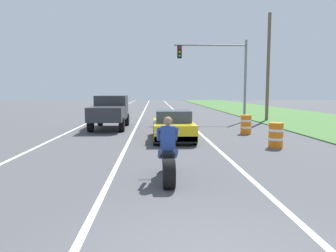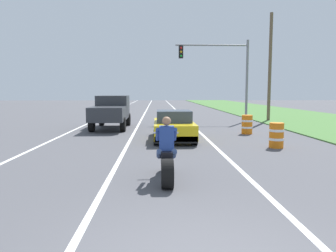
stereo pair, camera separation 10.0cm
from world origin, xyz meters
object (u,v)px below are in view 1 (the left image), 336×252
(motorcycle_with_rider, at_px, (168,158))
(construction_barrel_mid, at_px, (246,124))
(traffic_light_mast_near, at_px, (223,67))
(sports_car_yellow, at_px, (173,126))
(construction_barrel_nearest, at_px, (276,135))
(pickup_truck_left_lane_dark_grey, at_px, (110,110))

(motorcycle_with_rider, bearing_deg, construction_barrel_mid, 63.15)
(traffic_light_mast_near, bearing_deg, motorcycle_with_rider, -106.48)
(sports_car_yellow, height_order, traffic_light_mast_near, traffic_light_mast_near)
(construction_barrel_nearest, relative_size, construction_barrel_mid, 1.00)
(construction_barrel_nearest, bearing_deg, sports_car_yellow, 149.43)
(pickup_truck_left_lane_dark_grey, bearing_deg, traffic_light_mast_near, 28.57)
(traffic_light_mast_near, height_order, construction_barrel_nearest, traffic_light_mast_near)
(traffic_light_mast_near, relative_size, construction_barrel_mid, 6.00)
(traffic_light_mast_near, bearing_deg, construction_barrel_mid, -91.66)
(construction_barrel_mid, bearing_deg, traffic_light_mast_near, 88.34)
(motorcycle_with_rider, distance_m, construction_barrel_nearest, 6.54)
(motorcycle_with_rider, relative_size, traffic_light_mast_near, 0.37)
(sports_car_yellow, bearing_deg, construction_barrel_nearest, -30.57)
(pickup_truck_left_lane_dark_grey, height_order, construction_barrel_nearest, pickup_truck_left_lane_dark_grey)
(sports_car_yellow, xyz_separation_m, traffic_light_mast_near, (4.20, 8.96, 3.42))
(construction_barrel_nearest, xyz_separation_m, construction_barrel_mid, (0.01, 4.25, 0.00))
(sports_car_yellow, height_order, construction_barrel_mid, sports_car_yellow)
(pickup_truck_left_lane_dark_grey, bearing_deg, sports_car_yellow, -53.22)
(pickup_truck_left_lane_dark_grey, bearing_deg, construction_barrel_mid, -20.68)
(pickup_truck_left_lane_dark_grey, distance_m, construction_barrel_mid, 8.08)
(sports_car_yellow, relative_size, construction_barrel_mid, 4.30)
(sports_car_yellow, xyz_separation_m, construction_barrel_mid, (3.99, 1.90, -0.13))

